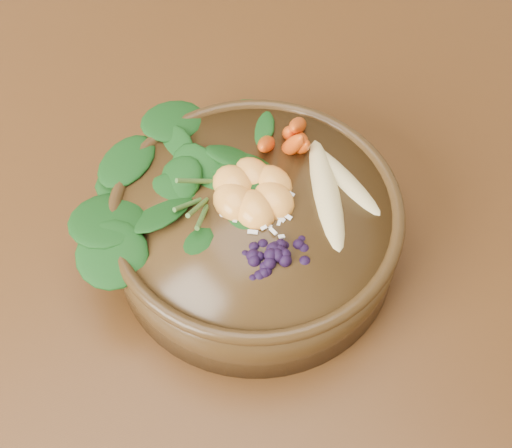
# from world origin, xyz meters

# --- Properties ---
(stoneware_bowl) EXTENTS (0.33, 0.33, 0.07)m
(stoneware_bowl) POSITION_xyz_m (0.23, -0.16, 0.79)
(stoneware_bowl) COLOR #402A12
(stoneware_bowl) RESTS_ON dining_table
(kale_heap) EXTENTS (0.21, 0.20, 0.04)m
(kale_heap) POSITION_xyz_m (0.21, -0.09, 0.84)
(kale_heap) COLOR #154B14
(kale_heap) RESTS_ON stoneware_bowl
(carrot_cluster) EXTENTS (0.07, 0.07, 0.07)m
(carrot_cluster) POSITION_xyz_m (0.30, -0.10, 0.86)
(carrot_cluster) COLOR #E34F17
(carrot_cluster) RESTS_ON stoneware_bowl
(banana_halves) EXTENTS (0.08, 0.14, 0.03)m
(banana_halves) POSITION_xyz_m (0.30, -0.18, 0.83)
(banana_halves) COLOR #E0CC84
(banana_halves) RESTS_ON stoneware_bowl
(mandarin_cluster) EXTENTS (0.10, 0.10, 0.03)m
(mandarin_cluster) POSITION_xyz_m (0.24, -0.14, 0.84)
(mandarin_cluster) COLOR #FFA03C
(mandarin_cluster) RESTS_ON stoneware_bowl
(blueberry_pile) EXTENTS (0.14, 0.12, 0.04)m
(blueberry_pile) POSITION_xyz_m (0.22, -0.21, 0.84)
(blueberry_pile) COLOR black
(blueberry_pile) RESTS_ON stoneware_bowl
(coconut_flakes) EXTENTS (0.10, 0.09, 0.01)m
(coconut_flakes) POSITION_xyz_m (0.23, -0.18, 0.82)
(coconut_flakes) COLOR white
(coconut_flakes) RESTS_ON stoneware_bowl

